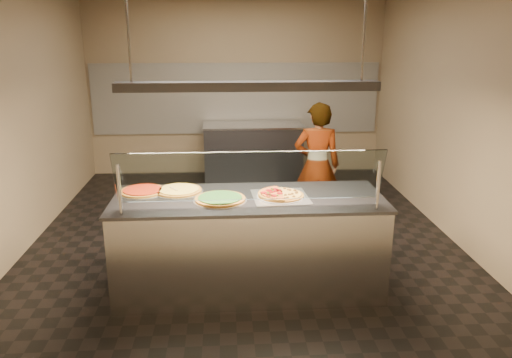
{
  "coord_description": "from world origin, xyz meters",
  "views": [
    {
      "loc": [
        -0.21,
        -5.61,
        2.41
      ],
      "look_at": [
        0.09,
        -0.94,
        1.02
      ],
      "focal_mm": 35.0,
      "sensor_mm": 36.0,
      "label": 1
    }
  ],
  "objects": [
    {
      "name": "perforated_tray",
      "position": [
        0.3,
        -1.24,
        0.94
      ],
      "size": [
        0.54,
        0.54,
        0.01
      ],
      "color": "silver",
      "rests_on": "serving_counter"
    },
    {
      "name": "lamp_rod_left",
      "position": [
        -1.0,
        -1.23,
        2.5
      ],
      "size": [
        0.02,
        0.02,
        1.01
      ],
      "primitive_type": "cylinder",
      "color": "#B7B7BC",
      "rests_on": "ceiling"
    },
    {
      "name": "pizza_spatula",
      "position": [
        -0.65,
        -1.04,
        0.96
      ],
      "size": [
        0.27,
        0.19,
        0.02
      ],
      "color": "#B7B7BC",
      "rests_on": "pizza_spinach"
    },
    {
      "name": "sneeze_guard",
      "position": [
        0.0,
        -1.57,
        1.23
      ],
      "size": [
        2.28,
        0.18,
        0.54
      ],
      "color": "#B7B7BC",
      "rests_on": "serving_counter"
    },
    {
      "name": "wall_right",
      "position": [
        2.51,
        0.0,
        1.5
      ],
      "size": [
        0.02,
        6.0,
        3.0
      ],
      "primitive_type": "cube",
      "color": "#8F7B5C",
      "rests_on": "ground"
    },
    {
      "name": "pizza_cheese",
      "position": [
        -0.66,
        -1.02,
        0.94
      ],
      "size": [
        0.47,
        0.47,
        0.03
      ],
      "color": "silver",
      "rests_on": "serving_counter"
    },
    {
      "name": "lamp_rod_right",
      "position": [
        1.0,
        -1.23,
        2.5
      ],
      "size": [
        0.02,
        0.02,
        1.01
      ],
      "primitive_type": "cylinder",
      "color": "#B7B7BC",
      "rests_on": "ceiling"
    },
    {
      "name": "heat_lamp_housing",
      "position": [
        0.0,
        -1.23,
        1.95
      ],
      "size": [
        2.3,
        0.18,
        0.08
      ],
      "primitive_type": "cube",
      "color": "#404046",
      "rests_on": "ceiling"
    },
    {
      "name": "wall_back",
      "position": [
        0.0,
        3.01,
        1.5
      ],
      "size": [
        5.0,
        0.02,
        3.0
      ],
      "primitive_type": "cube",
      "color": "#8F7B5C",
      "rests_on": "ground"
    },
    {
      "name": "wall_front",
      "position": [
        0.0,
        -3.01,
        1.5
      ],
      "size": [
        5.0,
        0.02,
        3.0
      ],
      "primitive_type": "cube",
      "color": "#8F7B5C",
      "rests_on": "ground"
    },
    {
      "name": "serving_counter",
      "position": [
        0.0,
        -1.23,
        0.47
      ],
      "size": [
        2.52,
        0.94,
        0.93
      ],
      "color": "#B7B7BC",
      "rests_on": "ground"
    },
    {
      "name": "worker",
      "position": [
        0.94,
        0.37,
        0.79
      ],
      "size": [
        0.61,
        0.42,
        1.59
      ],
      "primitive_type": "imported",
      "rotation": [
        0.0,
        0.0,
        3.06
      ],
      "color": "black",
      "rests_on": "ground"
    },
    {
      "name": "half_pizza_pepperoni",
      "position": [
        0.2,
        -1.25,
        0.96
      ],
      "size": [
        0.24,
        0.43,
        0.05
      ],
      "color": "brown",
      "rests_on": "perforated_tray"
    },
    {
      "name": "tile_band",
      "position": [
        0.0,
        2.98,
        1.3
      ],
      "size": [
        4.9,
        0.02,
        1.2
      ],
      "primitive_type": "cube",
      "color": "silver",
      "rests_on": "wall_back"
    },
    {
      "name": "pizza_tomato",
      "position": [
        -1.0,
        -1.01,
        0.94
      ],
      "size": [
        0.45,
        0.45,
        0.03
      ],
      "color": "silver",
      "rests_on": "serving_counter"
    },
    {
      "name": "pizza_spinach",
      "position": [
        -0.26,
        -1.3,
        0.95
      ],
      "size": [
        0.49,
        0.49,
        0.03
      ],
      "color": "silver",
      "rests_on": "serving_counter"
    },
    {
      "name": "ground",
      "position": [
        0.0,
        0.0,
        -0.01
      ],
      "size": [
        5.0,
        6.0,
        0.02
      ],
      "primitive_type": "cube",
      "color": "black",
      "rests_on": "ground"
    },
    {
      "name": "wall_left",
      "position": [
        -2.51,
        0.0,
        1.5
      ],
      "size": [
        0.02,
        6.0,
        3.0
      ],
      "primitive_type": "cube",
      "color": "#8F7B5C",
      "rests_on": "ground"
    },
    {
      "name": "prep_table",
      "position": [
        0.26,
        2.55,
        0.47
      ],
      "size": [
        1.65,
        0.74,
        0.93
      ],
      "color": "#404046",
      "rests_on": "ground"
    },
    {
      "name": "half_pizza_sausage",
      "position": [
        0.4,
        -1.24,
        0.96
      ],
      "size": [
        0.24,
        0.43,
        0.04
      ],
      "color": "brown",
      "rests_on": "perforated_tray"
    }
  ]
}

